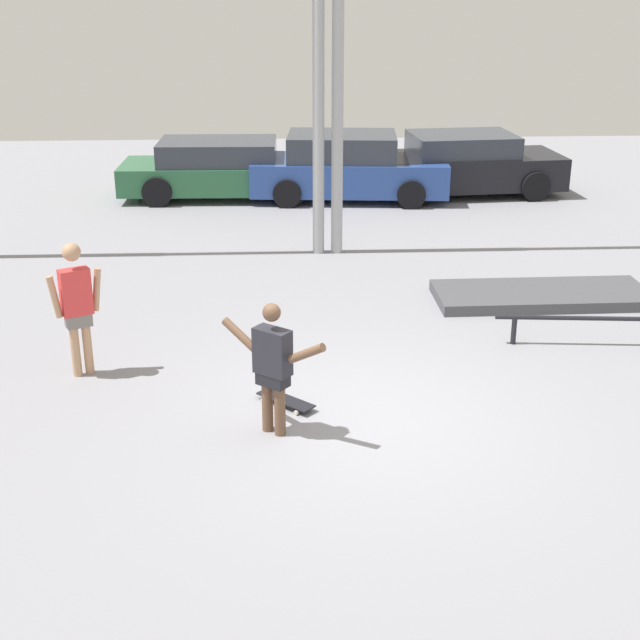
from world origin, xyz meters
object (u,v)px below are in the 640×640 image
at_px(manual_pad, 542,295).
at_px(grind_rail, 605,322).
at_px(parked_car_green, 225,169).
at_px(skateboarder, 273,363).
at_px(parked_car_blue, 347,168).
at_px(skateboard, 286,400).
at_px(parked_car_black, 467,165).
at_px(bystander, 77,302).

xyz_separation_m(manual_pad, grind_rail, (0.32, -1.75, 0.25)).
distance_m(manual_pad, parked_car_green, 8.65).
height_order(skateboarder, grind_rail, skateboarder).
bearing_deg(parked_car_blue, skateboard, -93.72).
xyz_separation_m(parked_car_green, parked_car_blue, (2.68, -0.27, 0.07)).
bearing_deg(skateboarder, parked_car_black, 106.46).
distance_m(manual_pad, grind_rail, 1.80).
distance_m(parked_car_blue, bystander, 9.87).
height_order(parked_car_blue, parked_car_black, parked_car_blue).
xyz_separation_m(skateboarder, parked_car_black, (4.31, 10.97, -0.16)).
bearing_deg(grind_rail, manual_pad, 100.36).
height_order(parked_car_black, bystander, bystander).
distance_m(grind_rail, parked_car_blue, 8.89).
distance_m(parked_car_blue, parked_car_black, 2.71).
relative_size(grind_rail, bystander, 1.71).
height_order(skateboard, grind_rail, grind_rail).
bearing_deg(skateboard, parked_car_blue, 124.66).
xyz_separation_m(parked_car_green, bystander, (-1.29, -9.30, 0.33)).
height_order(skateboarder, bystander, bystander).
bearing_deg(bystander, skateboarder, 117.62).
bearing_deg(bystander, grind_rail, 157.11).
xyz_separation_m(skateboarder, grind_rail, (4.37, 2.20, -0.48)).
distance_m(skateboarder, parked_car_green, 10.97).
distance_m(manual_pad, bystander, 6.86).
relative_size(skateboarder, parked_car_blue, 0.34).
relative_size(skateboard, manual_pad, 0.21).
height_order(parked_car_green, bystander, bystander).
relative_size(manual_pad, bystander, 1.91).
distance_m(parked_car_green, bystander, 9.40).
relative_size(skateboard, parked_car_green, 0.15).
bearing_deg(parked_car_blue, parked_car_green, 178.96).
distance_m(grind_rail, parked_car_black, 8.78).
height_order(skateboarder, parked_car_blue, skateboarder).
xyz_separation_m(skateboarder, skateboard, (0.14, 0.64, -0.75)).
height_order(grind_rail, parked_car_black, parked_car_black).
bearing_deg(manual_pad, parked_car_blue, 109.94).
xyz_separation_m(skateboard, manual_pad, (3.92, 3.31, 0.02)).
height_order(skateboard, parked_car_blue, parked_car_blue).
bearing_deg(grind_rail, parked_car_blue, 108.02).
xyz_separation_m(skateboard, parked_car_green, (-1.19, 10.28, 0.55)).
bearing_deg(grind_rail, bystander, -175.03).
relative_size(parked_car_black, bystander, 2.50).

